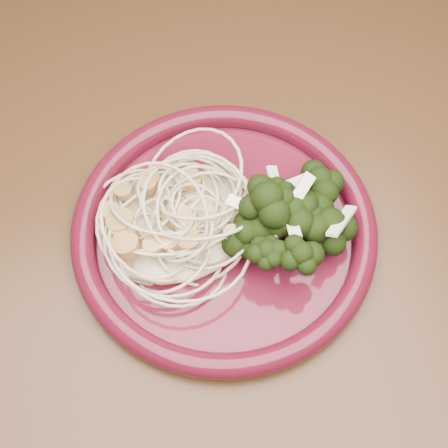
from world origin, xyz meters
TOP-DOWN VIEW (x-y plane):
  - dining_table at (0.00, 0.00)m, footprint 1.20×0.80m
  - dinner_plate at (-0.09, -0.00)m, footprint 0.39×0.39m
  - spaghetti_pile at (-0.14, 0.02)m, footprint 0.19×0.18m
  - scallop_cluster at (-0.14, 0.02)m, footprint 0.16×0.16m
  - broccoli_pile at (-0.04, -0.02)m, footprint 0.15×0.19m
  - onion_garnish at (-0.04, -0.02)m, footprint 0.10×0.12m

SIDE VIEW (x-z plane):
  - dining_table at x=0.00m, z-range 0.28..1.03m
  - dinner_plate at x=-0.09m, z-range 0.75..0.77m
  - spaghetti_pile at x=-0.14m, z-range 0.76..0.79m
  - broccoli_pile at x=-0.04m, z-range 0.76..0.81m
  - scallop_cluster at x=-0.14m, z-range 0.79..0.83m
  - onion_garnish at x=-0.04m, z-range 0.79..0.85m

